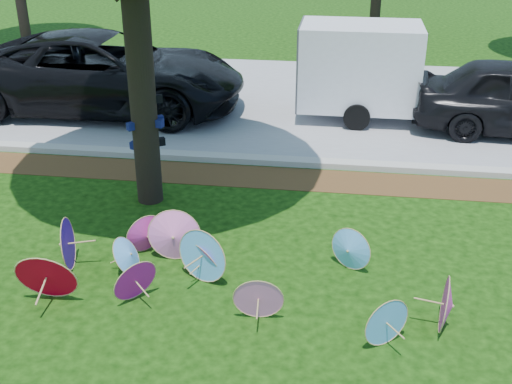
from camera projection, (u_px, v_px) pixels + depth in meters
ground at (196, 321)px, 8.16m from camera, size 90.00×90.00×0.00m
mulch_strip at (248, 176)px, 12.18m from camera, size 90.00×1.00×0.01m
curb at (253, 160)px, 12.78m from camera, size 90.00×0.30×0.12m
street at (276, 100)px, 16.50m from camera, size 90.00×8.00×0.01m
parasol_pile at (167, 263)px, 8.71m from camera, size 7.34×2.16×0.84m
black_van at (104, 72)px, 15.39m from camera, size 6.75×3.17×1.87m
cargo_trailer at (360, 66)px, 14.72m from camera, size 2.71×1.72×2.49m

